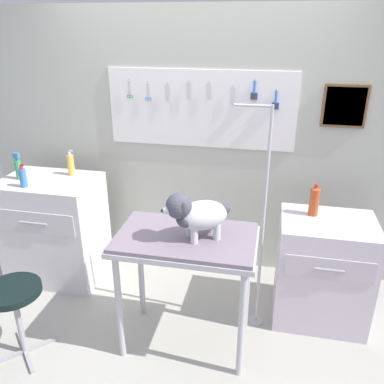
% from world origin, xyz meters
% --- Properties ---
extents(ground, '(4.40, 4.00, 0.04)m').
position_xyz_m(ground, '(0.00, 0.00, -0.02)').
color(ground, '#A9A69D').
extents(rear_wall_panel, '(4.00, 0.11, 2.30)m').
position_xyz_m(rear_wall_panel, '(0.01, 1.28, 1.16)').
color(rear_wall_panel, '#B7B9AB').
rests_on(rear_wall_panel, ground).
extents(grooming_table, '(0.93, 0.57, 0.88)m').
position_xyz_m(grooming_table, '(0.14, 0.17, 0.78)').
color(grooming_table, '#B7B7BC').
rests_on(grooming_table, ground).
extents(grooming_arm, '(0.30, 0.11, 1.69)m').
position_xyz_m(grooming_arm, '(0.62, 0.47, 0.79)').
color(grooming_arm, '#B7B7BC').
rests_on(grooming_arm, ground).
extents(dog, '(0.43, 0.34, 0.33)m').
position_xyz_m(dog, '(0.21, 0.14, 1.06)').
color(dog, silver).
rests_on(dog, grooming_table).
extents(counter_left, '(0.80, 0.58, 0.94)m').
position_xyz_m(counter_left, '(-1.18, 0.75, 0.47)').
color(counter_left, silver).
rests_on(counter_left, ground).
extents(cabinet_right, '(0.68, 0.54, 0.84)m').
position_xyz_m(cabinet_right, '(1.10, 0.65, 0.42)').
color(cabinet_right, silver).
rests_on(cabinet_right, ground).
extents(stool, '(0.37, 0.37, 0.55)m').
position_xyz_m(stool, '(-0.95, -0.18, 0.46)').
color(stool, '#9E9EA3').
rests_on(stool, ground).
extents(spray_bottle_tall, '(0.06, 0.06, 0.22)m').
position_xyz_m(spray_bottle_tall, '(-1.03, 0.90, 1.03)').
color(spray_bottle_tall, '#E8B14A').
rests_on(spray_bottle_tall, counter_left).
extents(spray_bottle_short, '(0.06, 0.06, 0.20)m').
position_xyz_m(spray_bottle_short, '(-1.28, 0.58, 1.02)').
color(spray_bottle_short, '#3B74B6').
rests_on(spray_bottle_short, counter_left).
extents(shampoo_bottle, '(0.05, 0.05, 0.23)m').
position_xyz_m(shampoo_bottle, '(-1.42, 0.72, 1.04)').
color(shampoo_bottle, '#3A975C').
rests_on(shampoo_bottle, counter_left).
extents(soda_bottle, '(0.07, 0.07, 0.24)m').
position_xyz_m(soda_bottle, '(0.98, 0.73, 0.95)').
color(soda_bottle, '#B34820').
rests_on(soda_bottle, cabinet_right).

